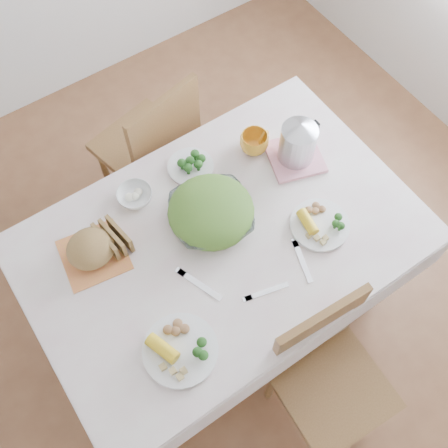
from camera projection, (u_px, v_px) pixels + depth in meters
floor at (223, 305)px, 2.68m from camera, size 3.60×3.60×0.00m
dining_table at (223, 277)px, 2.35m from camera, size 1.40×0.90×0.75m
tablecloth at (223, 238)px, 2.01m from camera, size 1.50×1.00×0.01m
chair_near at (335, 387)px, 2.03m from camera, size 0.42×0.42×0.89m
chair_far at (144, 143)px, 2.59m from camera, size 0.50×0.50×0.92m
salad_bowl at (211, 215)px, 2.01m from camera, size 0.39×0.39×0.08m
dinner_plate_left at (180, 350)px, 1.79m from camera, size 0.27×0.27×0.02m
dinner_plate_right at (320, 225)px, 2.02m from camera, size 0.32×0.32×0.02m
broccoli_plate at (191, 167)px, 2.15m from camera, size 0.19×0.19×0.02m
napkin at (94, 255)px, 1.97m from camera, size 0.27×0.27×0.00m
bread_loaf at (91, 248)px, 1.92m from camera, size 0.18×0.17×0.11m
fruit_bowl at (135, 196)px, 2.07m from camera, size 0.16×0.16×0.04m
yellow_mug at (254, 143)px, 2.16m from camera, size 0.15×0.15×0.09m
pink_tray at (295, 157)px, 2.18m from camera, size 0.27×0.27×0.02m
electric_kettle at (298, 140)px, 2.08m from camera, size 0.18×0.18×0.21m
fork_left at (200, 285)px, 1.91m from camera, size 0.09×0.19×0.00m
fork_right at (302, 261)px, 1.96m from camera, size 0.07×0.18×0.00m
knife at (267, 291)px, 1.90m from camera, size 0.17×0.06×0.00m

